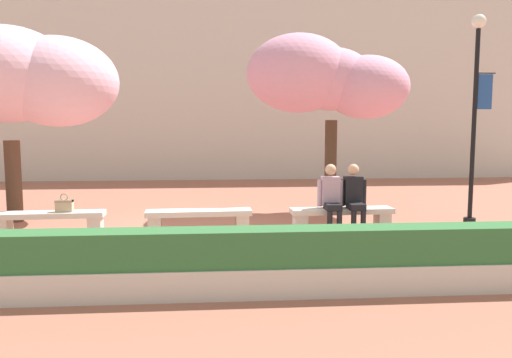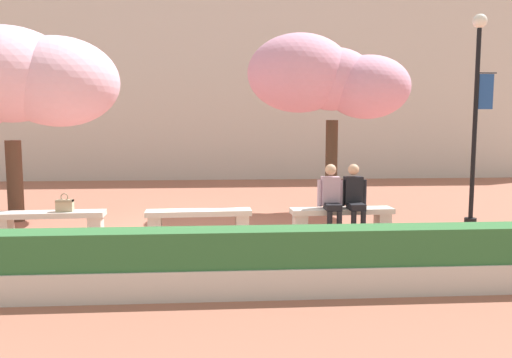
{
  "view_description": "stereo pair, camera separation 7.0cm",
  "coord_description": "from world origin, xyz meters",
  "px_view_note": "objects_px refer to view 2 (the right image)",
  "views": [
    {
      "loc": [
        0.35,
        -9.22,
        2.03
      ],
      "look_at": [
        1.09,
        0.2,
        1.0
      ],
      "focal_mm": 35.0,
      "sensor_mm": 36.0,
      "label": 1
    },
    {
      "loc": [
        0.42,
        -9.23,
        2.03
      ],
      "look_at": [
        1.09,
        0.2,
        1.0
      ],
      "focal_mm": 35.0,
      "sensor_mm": 36.0,
      "label": 2
    }
  ],
  "objects_px": {
    "stone_bench_near_west": "(199,217)",
    "person_seated_right": "(354,196)",
    "stone_bench_center": "(342,216)",
    "cherry_tree_main": "(327,79)",
    "stone_bench_west_end": "(50,219)",
    "person_seated_left": "(331,196)",
    "handbag": "(65,205)",
    "lamp_post_with_banner": "(477,100)",
    "cherry_tree_secondary": "(10,81)"
  },
  "relations": [
    {
      "from": "handbag",
      "to": "cherry_tree_secondary",
      "type": "height_order",
      "value": "cherry_tree_secondary"
    },
    {
      "from": "person_seated_right",
      "to": "stone_bench_west_end",
      "type": "bearing_deg",
      "value": 179.46
    },
    {
      "from": "stone_bench_center",
      "to": "lamp_post_with_banner",
      "type": "xyz_separation_m",
      "value": [
        2.84,
        0.55,
        2.21
      ]
    },
    {
      "from": "stone_bench_center",
      "to": "lamp_post_with_banner",
      "type": "relative_size",
      "value": 0.47
    },
    {
      "from": "stone_bench_west_end",
      "to": "cherry_tree_secondary",
      "type": "distance_m",
      "value": 3.24
    },
    {
      "from": "person_seated_left",
      "to": "handbag",
      "type": "bearing_deg",
      "value": 179.46
    },
    {
      "from": "stone_bench_center",
      "to": "handbag",
      "type": "distance_m",
      "value": 5.16
    },
    {
      "from": "stone_bench_center",
      "to": "cherry_tree_main",
      "type": "height_order",
      "value": "cherry_tree_main"
    },
    {
      "from": "stone_bench_near_west",
      "to": "person_seated_right",
      "type": "bearing_deg",
      "value": -1.05
    },
    {
      "from": "handbag",
      "to": "cherry_tree_secondary",
      "type": "distance_m",
      "value": 3.14
    },
    {
      "from": "stone_bench_center",
      "to": "person_seated_right",
      "type": "height_order",
      "value": "person_seated_right"
    },
    {
      "from": "person_seated_right",
      "to": "person_seated_left",
      "type": "bearing_deg",
      "value": 180.0
    },
    {
      "from": "stone_bench_near_west",
      "to": "cherry_tree_secondary",
      "type": "height_order",
      "value": "cherry_tree_secondary"
    },
    {
      "from": "cherry_tree_main",
      "to": "cherry_tree_secondary",
      "type": "distance_m",
      "value": 6.76
    },
    {
      "from": "stone_bench_near_west",
      "to": "stone_bench_center",
      "type": "xyz_separation_m",
      "value": [
        2.71,
        0.0,
        0.0
      ]
    },
    {
      "from": "person_seated_right",
      "to": "stone_bench_near_west",
      "type": "bearing_deg",
      "value": 178.95
    },
    {
      "from": "stone_bench_near_west",
      "to": "person_seated_left",
      "type": "distance_m",
      "value": 2.52
    },
    {
      "from": "person_seated_left",
      "to": "handbag",
      "type": "xyz_separation_m",
      "value": [
        -4.93,
        0.05,
        -0.12
      ]
    },
    {
      "from": "stone_bench_near_west",
      "to": "person_seated_right",
      "type": "xyz_separation_m",
      "value": [
        2.93,
        -0.05,
        0.39
      ]
    },
    {
      "from": "stone_bench_west_end",
      "to": "stone_bench_near_west",
      "type": "bearing_deg",
      "value": 0.0
    },
    {
      "from": "stone_bench_west_end",
      "to": "person_seated_right",
      "type": "relative_size",
      "value": 1.53
    },
    {
      "from": "cherry_tree_secondary",
      "to": "person_seated_left",
      "type": "bearing_deg",
      "value": -13.61
    },
    {
      "from": "stone_bench_west_end",
      "to": "stone_bench_center",
      "type": "distance_m",
      "value": 5.43
    },
    {
      "from": "person_seated_left",
      "to": "handbag",
      "type": "distance_m",
      "value": 4.93
    },
    {
      "from": "cherry_tree_secondary",
      "to": "lamp_post_with_banner",
      "type": "relative_size",
      "value": 1.05
    },
    {
      "from": "person_seated_right",
      "to": "lamp_post_with_banner",
      "type": "relative_size",
      "value": 0.31
    },
    {
      "from": "handbag",
      "to": "cherry_tree_secondary",
      "type": "bearing_deg",
      "value": 134.2
    },
    {
      "from": "stone_bench_west_end",
      "to": "stone_bench_center",
      "type": "xyz_separation_m",
      "value": [
        5.43,
        0.0,
        0.0
      ]
    },
    {
      "from": "stone_bench_center",
      "to": "person_seated_left",
      "type": "height_order",
      "value": "person_seated_left"
    },
    {
      "from": "stone_bench_center",
      "to": "stone_bench_west_end",
      "type": "bearing_deg",
      "value": 180.0
    },
    {
      "from": "handbag",
      "to": "cherry_tree_main",
      "type": "distance_m",
      "value": 6.21
    },
    {
      "from": "person_seated_right",
      "to": "lamp_post_with_banner",
      "type": "xyz_separation_m",
      "value": [
        2.62,
        0.6,
        1.82
      ]
    },
    {
      "from": "stone_bench_center",
      "to": "cherry_tree_main",
      "type": "bearing_deg",
      "value": 86.63
    },
    {
      "from": "stone_bench_near_west",
      "to": "person_seated_right",
      "type": "distance_m",
      "value": 2.96
    },
    {
      "from": "stone_bench_west_end",
      "to": "cherry_tree_secondary",
      "type": "bearing_deg",
      "value": 128.35
    },
    {
      "from": "cherry_tree_main",
      "to": "stone_bench_center",
      "type": "bearing_deg",
      "value": -93.37
    },
    {
      "from": "person_seated_right",
      "to": "lamp_post_with_banner",
      "type": "bearing_deg",
      "value": 12.89
    },
    {
      "from": "person_seated_left",
      "to": "cherry_tree_main",
      "type": "distance_m",
      "value": 3.24
    },
    {
      "from": "stone_bench_west_end",
      "to": "cherry_tree_secondary",
      "type": "height_order",
      "value": "cherry_tree_secondary"
    },
    {
      "from": "stone_bench_west_end",
      "to": "cherry_tree_main",
      "type": "relative_size",
      "value": 0.48
    },
    {
      "from": "stone_bench_west_end",
      "to": "handbag",
      "type": "relative_size",
      "value": 5.83
    },
    {
      "from": "stone_bench_near_west",
      "to": "stone_bench_center",
      "type": "height_order",
      "value": "same"
    },
    {
      "from": "stone_bench_west_end",
      "to": "stone_bench_near_west",
      "type": "distance_m",
      "value": 2.71
    },
    {
      "from": "person_seated_left",
      "to": "cherry_tree_main",
      "type": "height_order",
      "value": "cherry_tree_main"
    },
    {
      "from": "stone_bench_west_end",
      "to": "stone_bench_center",
      "type": "bearing_deg",
      "value": 0.0
    },
    {
      "from": "lamp_post_with_banner",
      "to": "stone_bench_center",
      "type": "bearing_deg",
      "value": -169.12
    },
    {
      "from": "handbag",
      "to": "person_seated_right",
      "type": "bearing_deg",
      "value": -0.5
    },
    {
      "from": "cherry_tree_main",
      "to": "handbag",
      "type": "bearing_deg",
      "value": -157.82
    },
    {
      "from": "person_seated_left",
      "to": "stone_bench_near_west",
      "type": "bearing_deg",
      "value": 178.77
    },
    {
      "from": "stone_bench_west_end",
      "to": "person_seated_left",
      "type": "xyz_separation_m",
      "value": [
        5.2,
        -0.05,
        0.39
      ]
    }
  ]
}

